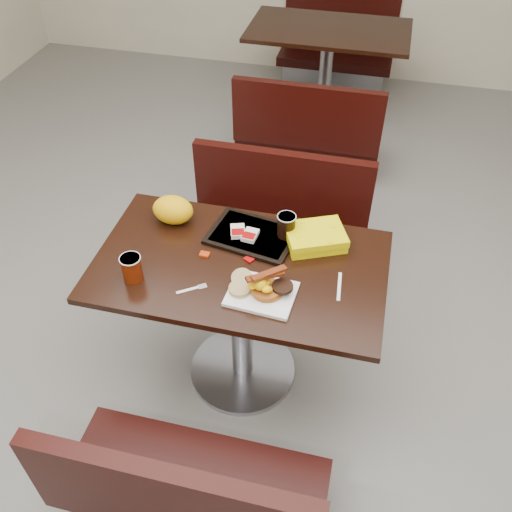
% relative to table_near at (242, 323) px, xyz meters
% --- Properties ---
extents(floor, '(6.00, 7.00, 0.01)m').
position_rel_table_near_xyz_m(floor, '(0.00, 0.00, -0.38)').
color(floor, gray).
rests_on(floor, ground).
extents(table_near, '(1.20, 0.70, 0.75)m').
position_rel_table_near_xyz_m(table_near, '(0.00, 0.00, 0.00)').
color(table_near, black).
rests_on(table_near, floor).
extents(bench_near_s, '(1.00, 0.46, 0.72)m').
position_rel_table_near_xyz_m(bench_near_s, '(0.00, -0.70, -0.02)').
color(bench_near_s, black).
rests_on(bench_near_s, floor).
extents(bench_near_n, '(1.00, 0.46, 0.72)m').
position_rel_table_near_xyz_m(bench_near_n, '(0.00, 0.70, -0.02)').
color(bench_near_n, black).
rests_on(bench_near_n, floor).
extents(table_far, '(1.20, 0.70, 0.75)m').
position_rel_table_near_xyz_m(table_far, '(0.00, 2.60, 0.00)').
color(table_far, black).
rests_on(table_far, floor).
extents(bench_far_s, '(1.00, 0.46, 0.72)m').
position_rel_table_near_xyz_m(bench_far_s, '(0.00, 1.90, -0.02)').
color(bench_far_s, black).
rests_on(bench_far_s, floor).
extents(bench_far_n, '(1.00, 0.46, 0.72)m').
position_rel_table_near_xyz_m(bench_far_n, '(0.00, 3.30, -0.02)').
color(bench_far_n, black).
rests_on(bench_far_n, floor).
extents(platter, '(0.27, 0.22, 0.02)m').
position_rel_table_near_xyz_m(platter, '(0.13, -0.15, 0.38)').
color(platter, white).
rests_on(platter, table_near).
extents(pancake_stack, '(0.14, 0.14, 0.03)m').
position_rel_table_near_xyz_m(pancake_stack, '(0.15, -0.14, 0.40)').
color(pancake_stack, '#A75E1B').
rests_on(pancake_stack, platter).
extents(sausage_patty, '(0.09, 0.09, 0.01)m').
position_rel_table_near_xyz_m(sausage_patty, '(0.20, -0.13, 0.42)').
color(sausage_patty, black).
rests_on(sausage_patty, pancake_stack).
extents(scrambled_eggs, '(0.11, 0.10, 0.05)m').
position_rel_table_near_xyz_m(scrambled_eggs, '(0.12, -0.16, 0.44)').
color(scrambled_eggs, '#FFD705').
rests_on(scrambled_eggs, pancake_stack).
extents(bacon_strips, '(0.17, 0.15, 0.01)m').
position_rel_table_near_xyz_m(bacon_strips, '(0.14, -0.14, 0.47)').
color(bacon_strips, '#410904').
rests_on(bacon_strips, scrambled_eggs).
extents(muffin_bottom, '(0.10, 0.10, 0.02)m').
position_rel_table_near_xyz_m(muffin_bottom, '(0.04, -0.16, 0.40)').
color(muffin_bottom, tan).
rests_on(muffin_bottom, platter).
extents(muffin_top, '(0.09, 0.09, 0.05)m').
position_rel_table_near_xyz_m(muffin_top, '(0.04, -0.12, 0.41)').
color(muffin_top, tan).
rests_on(muffin_top, platter).
extents(coffee_cup_near, '(0.08, 0.08, 0.11)m').
position_rel_table_near_xyz_m(coffee_cup_near, '(-0.39, -0.18, 0.43)').
color(coffee_cup_near, '#8C2305').
rests_on(coffee_cup_near, table_near).
extents(fork, '(0.11, 0.09, 0.00)m').
position_rel_table_near_xyz_m(fork, '(-0.16, -0.20, 0.38)').
color(fork, white).
rests_on(fork, table_near).
extents(knife, '(0.02, 0.15, 0.00)m').
position_rel_table_near_xyz_m(knife, '(0.41, -0.04, 0.38)').
color(knife, white).
rests_on(knife, table_near).
extents(condiment_syrup, '(0.04, 0.03, 0.01)m').
position_rel_table_near_xyz_m(condiment_syrup, '(-0.16, 0.01, 0.38)').
color(condiment_syrup, '#AB2D07').
rests_on(condiment_syrup, table_near).
extents(condiment_ketchup, '(0.05, 0.04, 0.01)m').
position_rel_table_near_xyz_m(condiment_ketchup, '(0.03, 0.03, 0.38)').
color(condiment_ketchup, '#8C0504').
rests_on(condiment_ketchup, table_near).
extents(tray, '(0.40, 0.32, 0.02)m').
position_rel_table_near_xyz_m(tray, '(0.01, 0.17, 0.38)').
color(tray, black).
rests_on(tray, table_near).
extents(hashbrown_sleeve_left, '(0.08, 0.10, 0.02)m').
position_rel_table_near_xyz_m(hashbrown_sleeve_left, '(-0.05, 0.16, 0.40)').
color(hashbrown_sleeve_left, silver).
rests_on(hashbrown_sleeve_left, tray).
extents(hashbrown_sleeve_right, '(0.07, 0.09, 0.02)m').
position_rel_table_near_xyz_m(hashbrown_sleeve_right, '(0.01, 0.15, 0.40)').
color(hashbrown_sleeve_right, silver).
rests_on(hashbrown_sleeve_right, tray).
extents(coffee_cup_far, '(0.09, 0.09, 0.10)m').
position_rel_table_near_xyz_m(coffee_cup_far, '(0.15, 0.20, 0.44)').
color(coffee_cup_far, black).
rests_on(coffee_cup_far, tray).
extents(clamshell, '(0.30, 0.27, 0.07)m').
position_rel_table_near_xyz_m(clamshell, '(0.28, 0.20, 0.41)').
color(clamshell, yellow).
rests_on(clamshell, table_near).
extents(paper_bag, '(0.22, 0.19, 0.13)m').
position_rel_table_near_xyz_m(paper_bag, '(-0.36, 0.20, 0.44)').
color(paper_bag, '#F4BC08').
rests_on(paper_bag, table_near).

